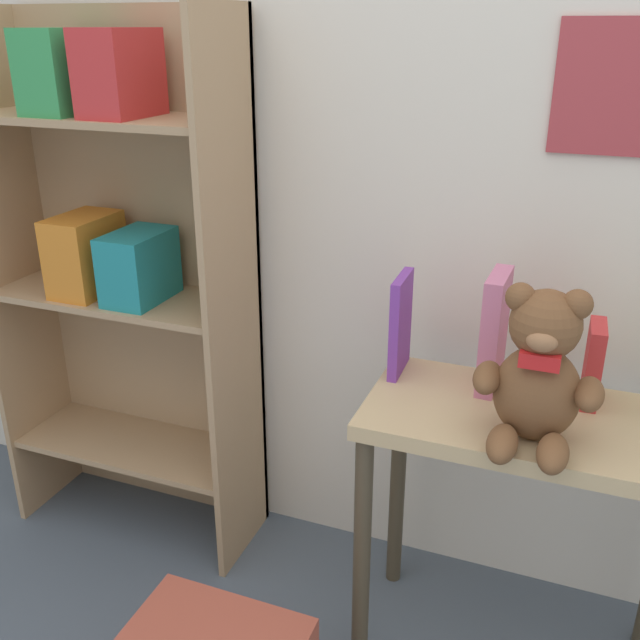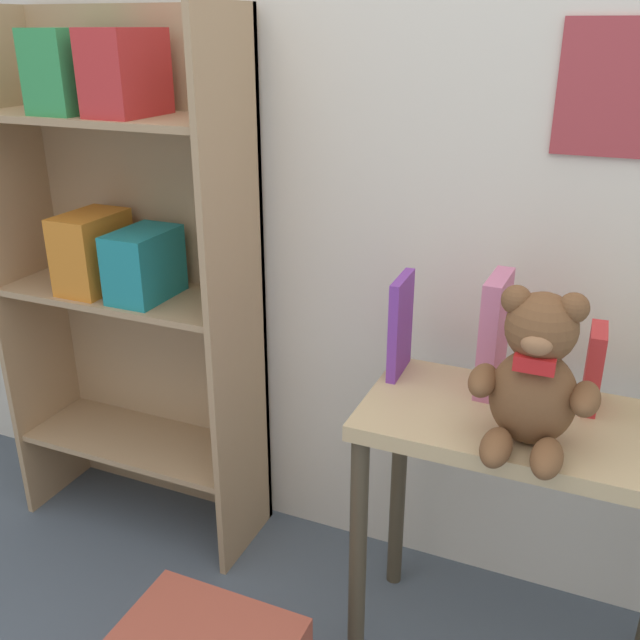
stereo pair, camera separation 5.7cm
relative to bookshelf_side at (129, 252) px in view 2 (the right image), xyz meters
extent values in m
cube|color=silver|center=(0.83, 0.16, 0.40)|extent=(4.80, 0.06, 2.50)
cube|color=tan|center=(-0.35, -0.04, -0.11)|extent=(0.02, 0.29, 1.48)
cube|color=tan|center=(0.35, -0.04, -0.11)|extent=(0.02, 0.29, 1.48)
cube|color=tan|center=(0.00, 0.10, -0.11)|extent=(0.72, 0.02, 1.48)
cube|color=tan|center=(0.00, -0.04, -0.59)|extent=(0.69, 0.27, 0.02)
cube|color=tan|center=(0.00, -0.04, -0.11)|extent=(0.69, 0.27, 0.02)
cube|color=tan|center=(0.00, -0.04, 0.36)|extent=(0.69, 0.27, 0.02)
cube|color=#33934C|center=(-0.08, -0.05, 0.47)|extent=(0.13, 0.20, 0.20)
cube|color=red|center=(0.09, -0.05, 0.47)|extent=(0.13, 0.20, 0.20)
cube|color=orange|center=(-0.08, -0.05, 0.00)|extent=(0.13, 0.20, 0.21)
cube|color=teal|center=(0.09, -0.05, -0.01)|extent=(0.13, 0.20, 0.18)
cube|color=tan|center=(1.12, -0.16, -0.20)|extent=(0.70, 0.36, 0.04)
cylinder|color=#453A29|center=(0.80, -0.31, -0.54)|extent=(0.04, 0.04, 0.63)
cylinder|color=#453A29|center=(0.80, -0.01, -0.54)|extent=(0.04, 0.04, 0.63)
ellipsoid|color=brown|center=(1.13, -0.25, -0.09)|extent=(0.17, 0.13, 0.20)
sphere|color=brown|center=(1.13, -0.25, 0.06)|extent=(0.14, 0.14, 0.14)
sphere|color=brown|center=(1.08, -0.25, 0.11)|extent=(0.06, 0.06, 0.06)
sphere|color=brown|center=(1.18, -0.25, 0.11)|extent=(0.06, 0.06, 0.06)
ellipsoid|color=#9B6842|center=(1.13, -0.31, 0.05)|extent=(0.06, 0.04, 0.04)
ellipsoid|color=brown|center=(1.03, -0.27, -0.06)|extent=(0.05, 0.11, 0.05)
ellipsoid|color=brown|center=(1.22, -0.27, -0.06)|extent=(0.05, 0.11, 0.05)
ellipsoid|color=brown|center=(1.08, -0.35, -0.15)|extent=(0.06, 0.12, 0.06)
ellipsoid|color=brown|center=(1.17, -0.35, -0.15)|extent=(0.06, 0.12, 0.06)
cube|color=red|center=(1.13, -0.30, 0.01)|extent=(0.07, 0.02, 0.03)
cube|color=purple|center=(0.80, -0.06, -0.06)|extent=(0.03, 0.14, 0.24)
cube|color=#D17093|center=(1.01, -0.06, -0.05)|extent=(0.04, 0.15, 0.27)
cube|color=red|center=(1.23, -0.05, -0.09)|extent=(0.04, 0.11, 0.18)
camera|label=1|loc=(1.18, -1.55, 0.58)|focal=40.00mm
camera|label=2|loc=(1.23, -1.52, 0.58)|focal=40.00mm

